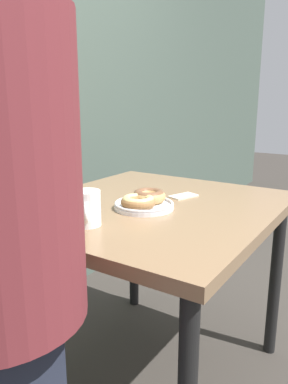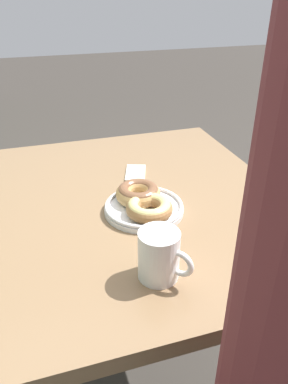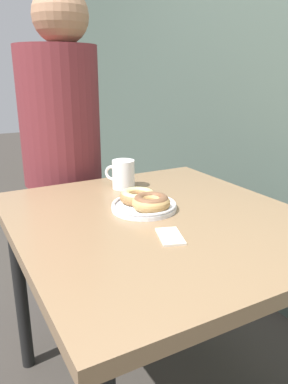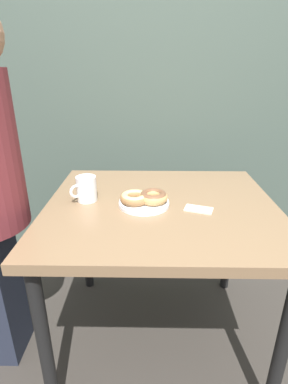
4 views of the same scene
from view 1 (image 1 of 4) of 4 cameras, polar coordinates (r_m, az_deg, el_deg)
dining_table at (r=1.42m, az=1.05°, el=-4.97°), size 0.97×0.87×0.75m
donut_plate at (r=1.32m, az=-0.01°, el=-1.33°), size 0.23×0.21×0.06m
coffee_mug at (r=1.15m, az=-8.71°, el=-2.43°), size 0.11×0.10×0.11m
napkin at (r=1.49m, az=6.02°, el=-0.61°), size 0.13×0.09×0.01m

